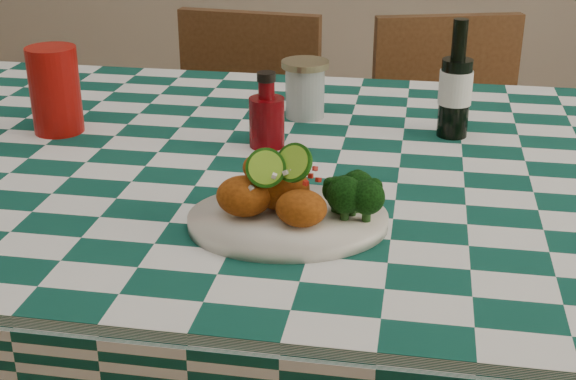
% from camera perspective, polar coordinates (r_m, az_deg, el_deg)
% --- Properties ---
extents(dining_table, '(1.66, 1.06, 0.79)m').
position_cam_1_polar(dining_table, '(1.53, -0.78, -11.68)').
color(dining_table, '#0E4337').
rests_on(dining_table, ground).
extents(plate, '(0.31, 0.27, 0.02)m').
position_cam_1_polar(plate, '(1.10, 0.00, -2.19)').
color(plate, silver).
rests_on(plate, dining_table).
extents(fried_chicken_pile, '(0.14, 0.11, 0.09)m').
position_cam_1_polar(fried_chicken_pile, '(1.08, -0.31, 0.47)').
color(fried_chicken_pile, '#A34A0F').
rests_on(fried_chicken_pile, plate).
extents(broccoli_side, '(0.08, 0.08, 0.06)m').
position_cam_1_polar(broccoli_side, '(1.09, 4.67, -0.39)').
color(broccoli_side, black).
rests_on(broccoli_side, plate).
extents(red_tumbler, '(0.12, 0.12, 0.16)m').
position_cam_1_polar(red_tumbler, '(1.50, -16.24, 6.84)').
color(red_tumbler, '#9A0C08').
rests_on(red_tumbler, dining_table).
extents(ketchup_bottle, '(0.06, 0.06, 0.13)m').
position_cam_1_polar(ketchup_bottle, '(1.38, -1.53, 5.72)').
color(ketchup_bottle, '#5F0409').
rests_on(ketchup_bottle, dining_table).
extents(mason_jar, '(0.12, 0.12, 0.11)m').
position_cam_1_polar(mason_jar, '(1.53, 1.22, 7.18)').
color(mason_jar, '#B2BCBA').
rests_on(mason_jar, dining_table).
extents(beer_bottle, '(0.08, 0.08, 0.21)m').
position_cam_1_polar(beer_bottle, '(1.45, 11.87, 7.74)').
color(beer_bottle, black).
rests_on(beer_bottle, dining_table).
extents(wooden_chair_left, '(0.43, 0.44, 0.86)m').
position_cam_1_polar(wooden_chair_left, '(2.14, -4.04, 0.29)').
color(wooden_chair_left, '#472814').
rests_on(wooden_chair_left, ground).
extents(wooden_chair_right, '(0.49, 0.50, 0.86)m').
position_cam_1_polar(wooden_chair_right, '(2.13, 11.95, -0.26)').
color(wooden_chair_right, '#472814').
rests_on(wooden_chair_right, ground).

